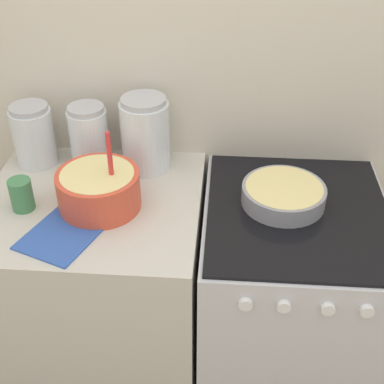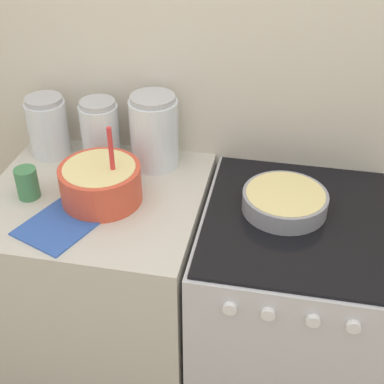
{
  "view_description": "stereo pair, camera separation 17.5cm",
  "coord_description": "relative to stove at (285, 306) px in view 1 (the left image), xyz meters",
  "views": [
    {
      "loc": [
        0.08,
        -1.08,
        1.95
      ],
      "look_at": [
        -0.03,
        0.35,
        0.95
      ],
      "focal_mm": 50.0,
      "sensor_mm": 36.0,
      "label": 1
    },
    {
      "loc": [
        0.25,
        -1.06,
        1.95
      ],
      "look_at": [
        -0.03,
        0.35,
        0.95
      ],
      "focal_mm": 50.0,
      "sensor_mm": 36.0,
      "label": 2
    }
  ],
  "objects": [
    {
      "name": "stove",
      "position": [
        0.0,
        0.0,
        0.0
      ],
      "size": [
        0.62,
        0.71,
        0.9
      ],
      "color": "silver",
      "rests_on": "ground_plane"
    },
    {
      "name": "baking_pan",
      "position": [
        -0.05,
        0.04,
        0.48
      ],
      "size": [
        0.28,
        0.28,
        0.07
      ],
      "color": "gray",
      "rests_on": "stove"
    },
    {
      "name": "storage_jar_right",
      "position": [
        -0.53,
        0.24,
        0.57
      ],
      "size": [
        0.18,
        0.18,
        0.27
      ],
      "color": "silver",
      "rests_on": "countertop_cabinet"
    },
    {
      "name": "storage_jar_left",
      "position": [
        -0.95,
        0.24,
        0.55
      ],
      "size": [
        0.15,
        0.15,
        0.23
      ],
      "color": "silver",
      "rests_on": "countertop_cabinet"
    },
    {
      "name": "recipe_page",
      "position": [
        -0.73,
        -0.17,
        0.45
      ],
      "size": [
        0.29,
        0.34,
        0.01
      ],
      "color": "#3359B2",
      "rests_on": "countertop_cabinet"
    },
    {
      "name": "wall_back",
      "position": [
        -0.32,
        0.37,
        0.75
      ],
      "size": [
        4.48,
        0.05,
        2.4
      ],
      "color": "beige",
      "rests_on": "ground_plane"
    },
    {
      "name": "mixing_bowl",
      "position": [
        -0.65,
        -0.02,
        0.52
      ],
      "size": [
        0.27,
        0.27,
        0.28
      ],
      "color": "#D84C33",
      "rests_on": "countertop_cabinet"
    },
    {
      "name": "countertop_cabinet",
      "position": [
        -0.69,
        0.0,
        0.0
      ],
      "size": [
        0.74,
        0.69,
        0.9
      ],
      "color": "beige",
      "rests_on": "ground_plane"
    },
    {
      "name": "tin_can",
      "position": [
        -0.9,
        -0.05,
        0.5
      ],
      "size": [
        0.07,
        0.07,
        0.11
      ],
      "color": "#3F7F4C",
      "rests_on": "countertop_cabinet"
    },
    {
      "name": "storage_jar_middle",
      "position": [
        -0.74,
        0.24,
        0.55
      ],
      "size": [
        0.14,
        0.14,
        0.23
      ],
      "color": "silver",
      "rests_on": "countertop_cabinet"
    }
  ]
}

